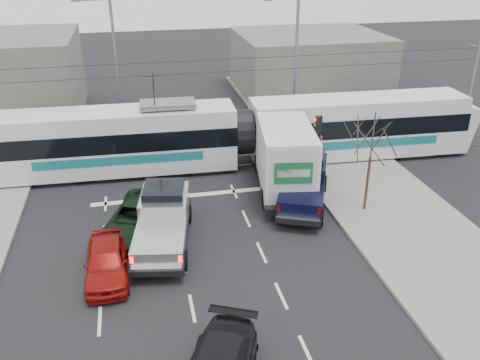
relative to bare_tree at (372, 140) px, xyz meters
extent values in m
plane|color=black|center=(-7.60, -2.50, -3.79)|extent=(120.00, 120.00, 0.00)
cube|color=gray|center=(1.40, -2.50, -3.72)|extent=(6.00, 60.00, 0.15)
cube|color=#33302D|center=(-7.60, 7.50, -3.78)|extent=(60.00, 1.60, 0.03)
cube|color=slate|center=(4.40, 21.50, -1.29)|extent=(12.00, 10.00, 5.00)
cylinder|color=#47382B|center=(0.00, 0.00, -2.27)|extent=(0.14, 0.14, 2.75)
cylinder|color=#47382B|center=(0.00, 0.00, 0.23)|extent=(0.07, 0.07, 2.25)
cylinder|color=black|center=(-1.00, 4.00, -1.84)|extent=(0.12, 0.12, 3.60)
cube|color=black|center=(-1.20, 4.00, -0.54)|extent=(0.28, 0.28, 0.95)
cylinder|color=#FF0C07|center=(-1.35, 4.00, -0.24)|extent=(0.06, 0.20, 0.20)
cylinder|color=orange|center=(-1.35, 4.00, -0.54)|extent=(0.06, 0.20, 0.20)
cylinder|color=#05330C|center=(-1.35, 4.00, -0.84)|extent=(0.06, 0.20, 0.20)
cube|color=white|center=(-1.02, 3.85, -1.34)|extent=(0.02, 0.30, 0.40)
cylinder|color=slate|center=(-0.10, 11.50, 0.71)|extent=(0.20, 0.20, 9.00)
cube|color=slate|center=(-2.10, 11.50, 5.06)|extent=(0.55, 0.25, 0.14)
cylinder|color=slate|center=(-11.60, 13.50, 0.71)|extent=(0.20, 0.20, 9.00)
cube|color=slate|center=(-13.60, 13.50, 5.06)|extent=(0.55, 0.25, 0.14)
cylinder|color=black|center=(-7.60, 7.50, 1.71)|extent=(60.00, 0.03, 0.03)
cylinder|color=black|center=(-7.60, 7.50, 2.41)|extent=(60.00, 0.03, 0.03)
cylinder|color=slate|center=(10.40, 7.50, -0.29)|extent=(0.20, 0.20, 7.00)
cube|color=silver|center=(-11.72, 7.22, -2.75)|extent=(13.12, 3.17, 1.58)
cube|color=black|center=(-11.72, 7.22, -1.53)|extent=(13.18, 3.20, 1.08)
cube|color=silver|center=(-11.72, 7.22, -0.56)|extent=(13.11, 3.06, 1.01)
cube|color=#166B70|center=(-11.77, 5.84, -2.46)|extent=(9.12, 0.33, 0.50)
cube|color=silver|center=(2.44, 6.74, -2.75)|extent=(13.12, 3.17, 1.58)
cube|color=black|center=(2.44, 6.74, -1.53)|extent=(13.18, 3.20, 1.08)
cube|color=silver|center=(2.44, 6.74, -0.56)|extent=(13.11, 3.06, 1.01)
cube|color=#166B70|center=(2.39, 5.36, -2.46)|extent=(9.12, 0.33, 0.50)
cylinder|color=black|center=(-4.64, 6.98, -1.74)|extent=(1.10, 2.66, 2.62)
cube|color=slate|center=(-8.89, 7.12, 0.17)|extent=(3.09, 1.74, 0.25)
cube|color=black|center=(-15.26, 7.34, -3.61)|extent=(2.10, 2.39, 0.36)
cube|color=black|center=(-6.76, 7.05, -3.61)|extent=(2.10, 2.39, 0.36)
cube|color=black|center=(-2.52, 6.90, -3.61)|extent=(2.10, 2.39, 0.36)
cube|color=black|center=(5.98, 6.62, -3.61)|extent=(2.10, 2.39, 0.36)
cube|color=black|center=(-9.95, -0.93, -3.21)|extent=(3.12, 6.41, 0.26)
cube|color=#BABDBF|center=(-9.77, 0.16, -2.47)|extent=(2.48, 2.89, 1.22)
cube|color=black|center=(-9.75, 0.27, -1.83)|extent=(2.08, 2.12, 0.58)
cube|color=#BABDBF|center=(-9.52, 1.61, -2.71)|extent=(2.17, 1.43, 0.58)
cube|color=#BABDBF|center=(-10.18, -2.26, -2.79)|extent=(2.51, 3.07, 0.69)
cube|color=silver|center=(-10.45, -3.83, -3.07)|extent=(1.95, 0.51, 0.19)
cube|color=#FF0C07|center=(-11.35, -3.55, -2.68)|extent=(0.16, 0.11, 0.30)
cube|color=#FF0C07|center=(-9.51, -3.87, -2.68)|extent=(0.16, 0.11, 0.30)
cylinder|color=black|center=(-10.58, 1.17, -3.37)|extent=(0.43, 0.88, 0.85)
cylinder|color=black|center=(-8.67, 0.85, -3.37)|extent=(0.43, 0.88, 0.85)
cylinder|color=black|center=(-11.24, -2.70, -3.37)|extent=(0.43, 0.88, 0.85)
cylinder|color=black|center=(-9.32, -3.03, -3.37)|extent=(0.43, 0.88, 0.85)
cube|color=black|center=(-3.25, 3.31, -3.20)|extent=(3.73, 7.84, 0.38)
cube|color=white|center=(-2.81, 6.13, -2.29)|extent=(2.70, 2.17, 1.72)
cube|color=black|center=(-2.78, 6.28, -1.64)|extent=(2.28, 1.52, 0.65)
cube|color=silver|center=(-3.37, 2.57, -1.61)|extent=(3.35, 5.46, 3.17)
cube|color=silver|center=(-3.77, 0.06, -1.61)|extent=(2.25, 0.41, 2.79)
cube|color=#145B31|center=(-3.78, 0.01, -1.36)|extent=(1.79, 0.30, 1.08)
cube|color=black|center=(-3.81, -0.19, -3.31)|extent=(2.34, 0.63, 0.19)
cylinder|color=black|center=(-4.00, 5.87, -3.31)|extent=(0.47, 1.01, 0.97)
cylinder|color=black|center=(-1.75, 5.51, -3.31)|extent=(0.47, 1.01, 0.97)
cylinder|color=black|center=(-4.70, 1.40, -3.25)|extent=(0.49, 1.11, 1.08)
cylinder|color=black|center=(-2.46, 1.05, -3.25)|extent=(0.49, 1.11, 1.08)
cube|color=black|center=(-2.82, 1.21, -3.17)|extent=(4.17, 6.05, 0.28)
cube|color=black|center=(-2.42, 2.15, -2.37)|extent=(2.83, 3.00, 1.31)
cube|color=black|center=(-2.38, 2.25, -1.69)|extent=(2.31, 2.27, 0.62)
cube|color=black|center=(-1.88, 3.40, -2.63)|extent=(2.24, 1.72, 0.62)
cube|color=black|center=(-3.31, 0.06, -2.71)|extent=(2.90, 3.16, 0.74)
cube|color=silver|center=(-3.89, -1.30, -3.02)|extent=(1.86, 0.95, 0.20)
cube|color=#590505|center=(-4.70, -0.83, -2.60)|extent=(0.18, 0.15, 0.32)
cube|color=#590505|center=(-3.00, -1.56, -2.60)|extent=(0.18, 0.15, 0.32)
cylinder|color=black|center=(-3.00, 3.26, -3.34)|extent=(0.65, 0.96, 0.91)
cylinder|color=black|center=(-1.22, 2.50, -3.34)|extent=(0.65, 0.96, 0.91)
cylinder|color=black|center=(-4.43, -0.08, -3.34)|extent=(0.65, 0.96, 0.91)
cylinder|color=black|center=(-2.65, -0.84, -3.34)|extent=(0.65, 0.96, 0.91)
imported|color=black|center=(-11.03, 0.49, -3.09)|extent=(3.86, 5.52, 1.40)
imported|color=maroon|center=(-12.34, -2.79, -3.09)|extent=(1.68, 4.15, 1.41)
camera|label=1|loc=(-10.70, -20.32, 8.48)|focal=38.00mm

